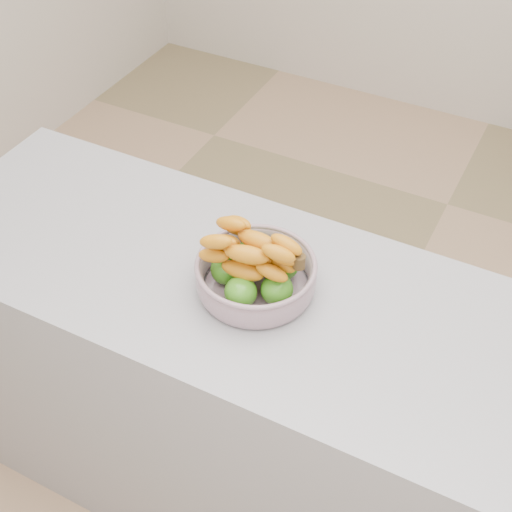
{
  "coord_description": "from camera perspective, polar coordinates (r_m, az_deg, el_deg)",
  "views": [
    {
      "loc": [
        0.39,
        -1.43,
        2.06
      ],
      "look_at": [
        -0.13,
        -0.43,
        1.0
      ],
      "focal_mm": 50.0,
      "sensor_mm": 36.0,
      "label": 1
    }
  ],
  "objects": [
    {
      "name": "ground",
      "position": [
        2.54,
        7.23,
        -11.62
      ],
      "size": [
        4.0,
        4.0,
        0.0
      ],
      "primitive_type": "plane",
      "color": "#A28163",
      "rests_on": "ground"
    },
    {
      "name": "fruit_bowl",
      "position": [
        1.58,
        -0.03,
        -1.23
      ],
      "size": [
        0.27,
        0.27,
        0.17
      ],
      "rotation": [
        0.0,
        0.0,
        -0.04
      ],
      "color": "#AAB9CC",
      "rests_on": "counter"
    },
    {
      "name": "counter",
      "position": [
        1.94,
        3.53,
        -13.22
      ],
      "size": [
        2.0,
        0.6,
        0.9
      ],
      "primitive_type": "cube",
      "color": "#A1A1A9",
      "rests_on": "ground"
    }
  ]
}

